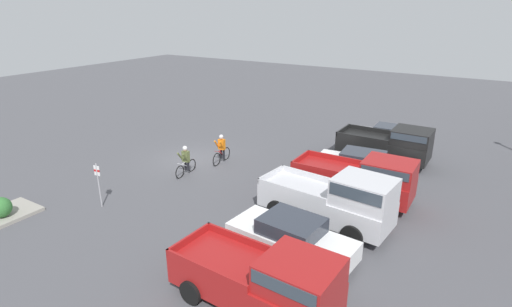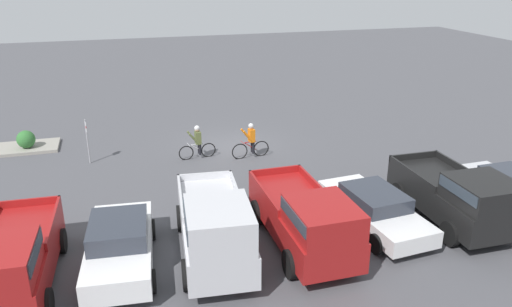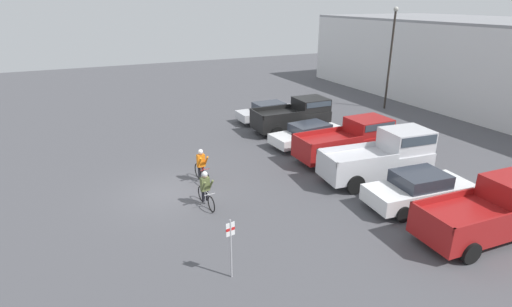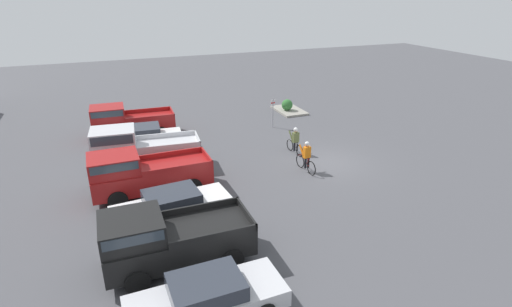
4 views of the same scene
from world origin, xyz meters
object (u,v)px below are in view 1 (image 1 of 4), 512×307
object	(u,v)px
cyclist_0	(186,160)
shrub	(1,207)
sedan_2	(291,238)
fire_lane_sign	(98,181)
sedan_0	(392,136)
pickup_truck_3	(266,280)
cyclist_1	(222,149)
pickup_truck_0	(391,144)
sedan_1	(363,164)
pickup_truck_1	(362,178)
pickup_truck_2	(337,199)

from	to	relation	value
cyclist_0	shrub	world-z (taller)	cyclist_0
sedan_2	fire_lane_sign	distance (m)	8.95
sedan_0	sedan_2	bearing A→B (deg)	0.03
sedan_2	shrub	xyz separation A→B (m)	(4.00, -11.41, -0.18)
sedan_0	cyclist_0	size ratio (longest dim) A/B	2.63
pickup_truck_3	cyclist_1	world-z (taller)	pickup_truck_3
pickup_truck_0	cyclist_0	size ratio (longest dim) A/B	2.86
cyclist_1	sedan_0	bearing A→B (deg)	136.25
cyclist_1	shrub	size ratio (longest dim) A/B	2.13
sedan_2	sedan_1	bearing A→B (deg)	-179.29
sedan_1	cyclist_1	size ratio (longest dim) A/B	2.70
pickup_truck_0	pickup_truck_1	bearing A→B (deg)	1.29
pickup_truck_0	sedan_2	distance (m)	11.22
sedan_2	cyclist_0	xyz separation A→B (m)	(-3.74, -8.12, 0.05)
pickup_truck_3	cyclist_1	xyz separation A→B (m)	(-8.95, -8.17, -0.27)
sedan_1	cyclist_1	distance (m)	7.77
cyclist_1	pickup_truck_1	bearing A→B (deg)	86.32
cyclist_0	fire_lane_sign	distance (m)	4.89
cyclist_0	sedan_0	bearing A→B (deg)	141.67
cyclist_0	pickup_truck_3	bearing A→B (deg)	53.13
sedan_0	sedan_1	bearing A→B (deg)	-1.00
pickup_truck_2	cyclist_0	world-z (taller)	pickup_truck_2
sedan_1	cyclist_0	bearing A→B (deg)	-59.83
pickup_truck_0	sedan_1	xyz separation A→B (m)	(2.79, -0.70, -0.42)
pickup_truck_1	fire_lane_sign	distance (m)	11.68
cyclist_1	shrub	bearing A→B (deg)	-20.90
pickup_truck_2	sedan_2	xyz separation A→B (m)	(2.75, -0.60, -0.47)
sedan_1	pickup_truck_3	world-z (taller)	pickup_truck_3
sedan_1	pickup_truck_1	xyz separation A→B (m)	(2.80, 0.82, 0.44)
sedan_1	pickup_truck_2	bearing A→B (deg)	7.07
pickup_truck_3	cyclist_0	distance (m)	10.94
pickup_truck_2	cyclist_1	world-z (taller)	pickup_truck_2
sedan_2	pickup_truck_3	xyz separation A→B (m)	(2.82, 0.63, 0.33)
pickup_truck_2	sedan_2	world-z (taller)	pickup_truck_2
pickup_truck_1	shrub	distance (m)	15.48
pickup_truck_2	pickup_truck_3	size ratio (longest dim) A/B	1.08
sedan_1	fire_lane_sign	size ratio (longest dim) A/B	2.39
sedan_1	pickup_truck_0	bearing A→B (deg)	166.00
pickup_truck_2	shrub	xyz separation A→B (m)	(6.75, -12.00, -0.65)
cyclist_1	pickup_truck_3	bearing A→B (deg)	42.37
pickup_truck_0	pickup_truck_1	size ratio (longest dim) A/B	0.94
pickup_truck_0	pickup_truck_3	distance (m)	14.02
pickup_truck_0	shrub	world-z (taller)	pickup_truck_0
sedan_1	cyclist_1	bearing A→B (deg)	-73.03
fire_lane_sign	cyclist_1	bearing A→B (deg)	169.54
cyclist_1	shrub	world-z (taller)	cyclist_1
pickup_truck_1	pickup_truck_2	world-z (taller)	pickup_truck_2
sedan_2	cyclist_0	distance (m)	8.94
pickup_truck_1	shrub	xyz separation A→B (m)	(9.60, -12.13, -0.55)
sedan_0	sedan_1	distance (m)	5.60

